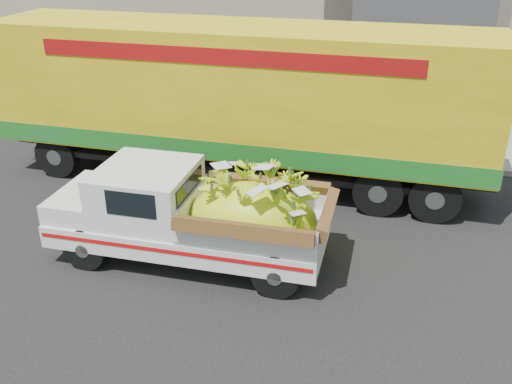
% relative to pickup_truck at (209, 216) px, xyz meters
% --- Properties ---
extents(ground, '(100.00, 100.00, 0.00)m').
position_rel_pickup_truck_xyz_m(ground, '(-1.37, 0.77, -0.98)').
color(ground, black).
rests_on(ground, ground).
extents(curb, '(60.00, 0.25, 0.15)m').
position_rel_pickup_truck_xyz_m(curb, '(-1.37, 6.22, -0.90)').
color(curb, gray).
rests_on(curb, ground).
extents(sidewalk, '(60.00, 4.00, 0.14)m').
position_rel_pickup_truck_xyz_m(sidewalk, '(-1.37, 8.32, -0.91)').
color(sidewalk, gray).
rests_on(sidewalk, ground).
extents(building_left, '(18.00, 6.00, 5.00)m').
position_rel_pickup_truck_xyz_m(building_left, '(-9.37, 14.22, 1.52)').
color(building_left, gray).
rests_on(building_left, ground).
extents(pickup_truck, '(5.30, 2.27, 1.81)m').
position_rel_pickup_truck_xyz_m(pickup_truck, '(0.00, 0.00, 0.00)').
color(pickup_truck, black).
rests_on(pickup_truck, ground).
extents(semi_trailer, '(12.04, 3.15, 3.80)m').
position_rel_pickup_truck_xyz_m(semi_trailer, '(-0.75, 3.77, 1.15)').
color(semi_trailer, black).
rests_on(semi_trailer, ground).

